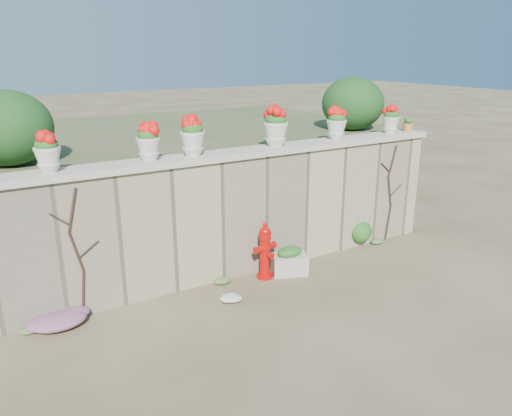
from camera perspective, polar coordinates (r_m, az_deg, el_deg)
ground at (r=7.34m, az=5.22°, el=-12.16°), size 80.00×80.00×0.00m
stone_wall at (r=8.32m, az=-1.86°, el=-0.85°), size 8.00×0.40×2.00m
wall_cap at (r=8.05m, az=-1.93°, el=6.25°), size 8.10×0.52×0.10m
raised_fill at (r=11.12m, az=-9.90°, el=3.69°), size 9.00×6.00×2.00m
back_shrub_left at (r=8.20m, az=-26.57°, el=8.18°), size 1.30×1.30×1.10m
back_shrub_right at (r=10.90m, az=10.99°, el=11.64°), size 1.30×1.30×1.10m
vine_left at (r=7.29m, az=-19.73°, el=-4.78°), size 0.60×0.04×1.91m
vine_right at (r=10.07m, az=15.07°, el=1.80°), size 0.60×0.04×1.91m
fire_hydrant at (r=8.23m, az=1.04°, el=-4.86°), size 0.42×0.30×0.97m
planter_box at (r=8.49m, az=3.86°, el=-6.10°), size 0.67×0.53×0.49m
green_shrub at (r=9.85m, az=12.45°, el=-2.54°), size 0.65×0.58×0.62m
magenta_clump at (r=7.52m, az=-22.04°, el=-11.60°), size 0.99×0.66×0.26m
white_flowers at (r=7.64m, az=-2.47°, el=-10.17°), size 0.44×0.35×0.16m
urn_pot_0 at (r=7.09m, az=-22.75°, el=5.91°), size 0.34×0.34×0.54m
urn_pot_1 at (r=7.40m, az=-12.21°, el=7.37°), size 0.35×0.35×0.55m
urn_pot_2 at (r=7.64m, az=-7.27°, el=8.12°), size 0.38×0.38×0.60m
urn_pot_3 at (r=8.34m, az=2.28°, el=9.23°), size 0.41×0.41×0.65m
urn_pot_4 at (r=9.10m, az=9.19°, el=9.47°), size 0.36×0.36×0.56m
urn_pot_5 at (r=10.01m, az=15.16°, el=9.68°), size 0.33×0.33×0.51m
terracotta_pot at (r=10.37m, az=16.99°, el=9.06°), size 0.22×0.22×0.26m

